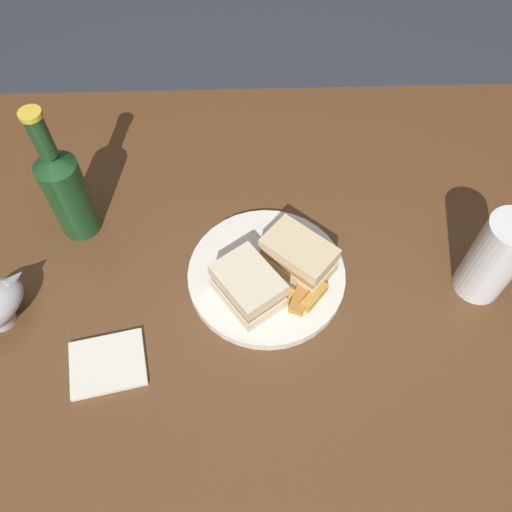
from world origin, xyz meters
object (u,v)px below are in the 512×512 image
sandwich_half_left (249,287)px  sandwich_half_right (298,256)px  pint_glass (491,262)px  cider_bottle (65,189)px  napkin (107,364)px  plate (266,275)px

sandwich_half_left → sandwich_half_right: sandwich_half_left is taller
pint_glass → cider_bottle: (-0.66, 0.14, 0.03)m
sandwich_half_left → cider_bottle: (-0.29, 0.16, 0.05)m
napkin → sandwich_half_left: bearing=24.8°
pint_glass → napkin: bearing=-168.4°
pint_glass → napkin: size_ratio=1.46×
pint_glass → cider_bottle: bearing=168.0°
sandwich_half_right → pint_glass: bearing=-6.9°
pint_glass → plate: bearing=176.0°
plate → sandwich_half_left: (-0.03, -0.04, 0.04)m
sandwich_half_right → napkin: size_ratio=1.16×
cider_bottle → napkin: size_ratio=2.33×
sandwich_half_right → cider_bottle: cider_bottle is taller
sandwich_half_left → napkin: (-0.21, -0.10, -0.05)m
plate → cider_bottle: size_ratio=1.00×
pint_glass → napkin: 0.60m
pint_glass → napkin: (-0.58, -0.12, -0.06)m
plate → sandwich_half_right: bearing=12.8°
sandwich_half_left → cider_bottle: cider_bottle is taller
plate → napkin: (-0.24, -0.14, -0.00)m
sandwich_half_right → sandwich_half_left: bearing=-144.7°
pint_glass → cider_bottle: size_ratio=0.63×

